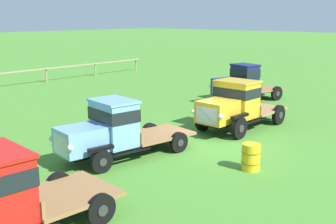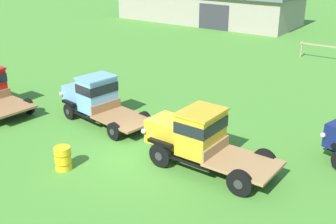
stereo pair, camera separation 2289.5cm
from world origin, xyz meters
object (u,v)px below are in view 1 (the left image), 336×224
at_px(vintage_truck_far_side, 242,83).
at_px(oil_drum_beside_row, 251,157).
at_px(vintage_truck_second_in_line, 112,130).
at_px(vintage_truck_midrow_center, 234,105).

height_order(vintage_truck_far_side, oil_drum_beside_row, vintage_truck_far_side).
xyz_separation_m(vintage_truck_second_in_line, oil_drum_beside_row, (2.34, -4.18, -0.63)).
xyz_separation_m(vintage_truck_second_in_line, vintage_truck_midrow_center, (6.14, -1.05, 0.09)).
bearing_deg(vintage_truck_second_in_line, oil_drum_beside_row, -60.72).
height_order(vintage_truck_second_in_line, vintage_truck_far_side, vintage_truck_far_side).
bearing_deg(oil_drum_beside_row, vintage_truck_far_side, 33.58).
bearing_deg(vintage_truck_midrow_center, oil_drum_beside_row, -140.50).
distance_m(vintage_truck_second_in_line, vintage_truck_far_side, 11.96).
xyz_separation_m(vintage_truck_far_side, oil_drum_beside_row, (-9.44, -6.26, -0.69)).
distance_m(vintage_truck_midrow_center, oil_drum_beside_row, 4.97).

